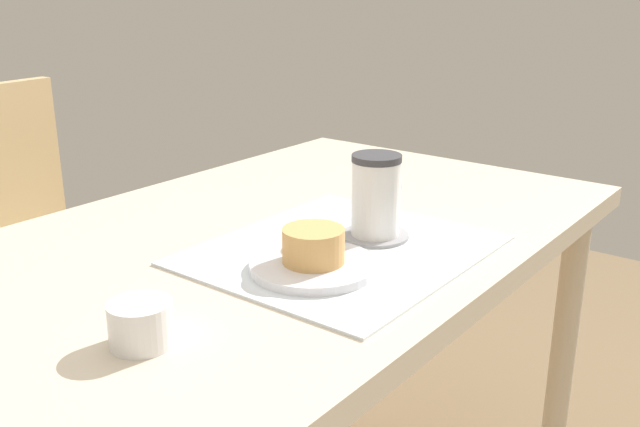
% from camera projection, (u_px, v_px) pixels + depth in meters
% --- Properties ---
extents(dining_table, '(1.22, 0.72, 0.74)m').
position_uv_depth(dining_table, '(269.00, 285.00, 1.13)').
color(dining_table, beige).
rests_on(dining_table, ground_plane).
extents(wooden_chair, '(0.45, 0.45, 0.89)m').
position_uv_depth(wooden_chair, '(30.00, 265.00, 1.62)').
color(wooden_chair, '#D1B27F').
rests_on(wooden_chair, ground_plane).
extents(placemat, '(0.41, 0.36, 0.00)m').
position_uv_depth(placemat, '(342.00, 250.00, 1.03)').
color(placemat, white).
rests_on(placemat, dining_table).
extents(pastry_plate, '(0.17, 0.17, 0.01)m').
position_uv_depth(pastry_plate, '(313.00, 266.00, 0.96)').
color(pastry_plate, white).
rests_on(pastry_plate, placemat).
extents(pastry, '(0.08, 0.08, 0.05)m').
position_uv_depth(pastry, '(313.00, 245.00, 0.95)').
color(pastry, '#E0A860').
rests_on(pastry, pastry_plate).
extents(coffee_coaster, '(0.10, 0.10, 0.00)m').
position_uv_depth(coffee_coaster, '(375.00, 235.00, 1.08)').
color(coffee_coaster, '#99999E').
rests_on(coffee_coaster, placemat).
extents(coffee_mug, '(0.11, 0.07, 0.12)m').
position_uv_depth(coffee_mug, '(377.00, 195.00, 1.06)').
color(coffee_mug, white).
rests_on(coffee_mug, coffee_coaster).
extents(sugar_bowl, '(0.07, 0.07, 0.05)m').
position_uv_depth(sugar_bowl, '(141.00, 324.00, 0.77)').
color(sugar_bowl, white).
rests_on(sugar_bowl, dining_table).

